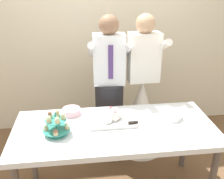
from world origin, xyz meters
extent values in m
cube|color=beige|center=(0.00, 1.44, 1.45)|extent=(5.20, 0.10, 2.90)
cube|color=silver|center=(0.00, 0.00, 0.75)|extent=(1.80, 0.80, 0.05)
cylinder|color=#564C47|center=(-0.82, 0.32, 0.36)|extent=(0.06, 0.06, 0.72)
cylinder|color=#564C47|center=(0.82, 0.32, 0.36)|extent=(0.06, 0.06, 0.72)
cylinder|color=teal|center=(-0.50, -0.05, 0.78)|extent=(0.17, 0.17, 0.01)
cylinder|color=teal|center=(-0.50, -0.05, 0.88)|extent=(0.01, 0.01, 0.21)
cylinder|color=teal|center=(-0.50, -0.05, 0.82)|extent=(0.23, 0.23, 0.01)
cylinder|color=#D1B784|center=(-0.42, -0.05, 0.84)|extent=(0.04, 0.04, 0.03)
sphere|color=beige|center=(-0.42, -0.05, 0.86)|extent=(0.04, 0.04, 0.04)
cylinder|color=#D1B784|center=(-0.51, 0.04, 0.84)|extent=(0.04, 0.04, 0.03)
sphere|color=#D6B27A|center=(-0.51, 0.04, 0.86)|extent=(0.04, 0.04, 0.04)
cylinder|color=#D1B784|center=(-0.59, -0.05, 0.84)|extent=(0.04, 0.04, 0.03)
sphere|color=beige|center=(-0.59, -0.05, 0.86)|extent=(0.04, 0.04, 0.04)
cylinder|color=#D1B784|center=(-0.50, -0.14, 0.84)|extent=(0.04, 0.04, 0.03)
sphere|color=brown|center=(-0.50, -0.14, 0.86)|extent=(0.04, 0.04, 0.04)
cylinder|color=teal|center=(-0.50, -0.05, 0.92)|extent=(0.18, 0.18, 0.01)
cylinder|color=#D1B784|center=(-0.44, -0.05, 0.93)|extent=(0.04, 0.04, 0.03)
sphere|color=beige|center=(-0.44, -0.05, 0.96)|extent=(0.04, 0.04, 0.04)
cylinder|color=#D1B784|center=(-0.49, 0.01, 0.93)|extent=(0.04, 0.04, 0.03)
sphere|color=#D6B27A|center=(-0.49, 0.01, 0.96)|extent=(0.04, 0.04, 0.04)
cylinder|color=#D1B784|center=(-0.55, -0.01, 0.93)|extent=(0.04, 0.04, 0.03)
sphere|color=brown|center=(-0.55, -0.01, 0.96)|extent=(0.04, 0.04, 0.04)
cylinder|color=#D1B784|center=(-0.55, -0.09, 0.93)|extent=(0.04, 0.04, 0.03)
sphere|color=beige|center=(-0.55, -0.09, 0.96)|extent=(0.04, 0.04, 0.04)
cylinder|color=#D1B784|center=(-0.48, -0.11, 0.93)|extent=(0.04, 0.04, 0.03)
sphere|color=beige|center=(-0.48, -0.11, 0.96)|extent=(0.04, 0.04, 0.04)
cube|color=silver|center=(-0.01, 0.10, 0.79)|extent=(0.42, 0.31, 0.02)
sphere|color=white|center=(0.03, 0.10, 0.83)|extent=(0.09, 0.09, 0.09)
sphere|color=white|center=(0.03, 0.18, 0.83)|extent=(0.09, 0.09, 0.09)
sphere|color=white|center=(-0.04, 0.14, 0.83)|extent=(0.10, 0.10, 0.10)
sphere|color=white|center=(-0.07, 0.10, 0.83)|extent=(0.08, 0.08, 0.08)
sphere|color=white|center=(-0.05, 0.03, 0.82)|extent=(0.07, 0.07, 0.07)
sphere|color=white|center=(0.01, 0.07, 0.82)|extent=(0.07, 0.07, 0.07)
sphere|color=white|center=(-0.01, 0.10, 0.84)|extent=(0.11, 0.11, 0.11)
sphere|color=#DB474C|center=(0.02, 0.12, 0.89)|extent=(0.02, 0.02, 0.02)
sphere|color=#DB474C|center=(0.01, 0.08, 0.88)|extent=(0.02, 0.02, 0.02)
sphere|color=#B21923|center=(-0.02, 0.11, 0.89)|extent=(0.02, 0.02, 0.02)
sphere|color=#DB474C|center=(-0.02, 0.16, 0.89)|extent=(0.02, 0.02, 0.02)
sphere|color=#2D1938|center=(-0.03, 0.15, 0.88)|extent=(0.02, 0.02, 0.02)
cube|color=silver|center=(0.02, -0.01, 0.80)|extent=(0.23, 0.04, 0.00)
cube|color=black|center=(0.16, 0.00, 0.81)|extent=(0.09, 0.03, 0.02)
cylinder|color=white|center=(0.55, 0.09, 0.78)|extent=(0.19, 0.19, 0.01)
cylinder|color=white|center=(0.55, 0.09, 0.79)|extent=(0.19, 0.19, 0.01)
cylinder|color=white|center=(0.55, 0.09, 0.80)|extent=(0.19, 0.19, 0.01)
cylinder|color=white|center=(0.55, 0.09, 0.81)|extent=(0.19, 0.19, 0.01)
cylinder|color=white|center=(-0.39, 0.26, 0.78)|extent=(0.24, 0.24, 0.01)
cylinder|color=#EAB7C6|center=(-0.39, 0.26, 0.82)|extent=(0.17, 0.17, 0.06)
cylinder|color=#232328|center=(0.03, 0.69, 0.46)|extent=(0.32, 0.32, 0.92)
cube|color=white|center=(0.03, 0.69, 1.19)|extent=(0.35, 0.22, 0.54)
sphere|color=#8C664C|center=(0.03, 0.69, 1.55)|extent=(0.21, 0.21, 0.21)
cylinder|color=white|center=(-0.16, 0.70, 1.30)|extent=(0.10, 0.49, 0.28)
cylinder|color=white|center=(0.22, 0.68, 1.30)|extent=(0.10, 0.49, 0.28)
cube|color=#4C3372|center=(0.03, 0.58, 1.19)|extent=(0.05, 0.01, 0.36)
cone|color=white|center=(0.41, 0.72, 0.46)|extent=(0.56, 0.56, 0.92)
cube|color=white|center=(0.41, 0.72, 1.19)|extent=(0.35, 0.21, 0.54)
sphere|color=tan|center=(0.41, 0.72, 1.55)|extent=(0.21, 0.21, 0.21)
cylinder|color=white|center=(0.22, 0.71, 1.30)|extent=(0.10, 0.49, 0.28)
cylinder|color=white|center=(0.60, 0.72, 1.30)|extent=(0.10, 0.49, 0.28)
camera|label=1|loc=(-0.27, -1.97, 2.01)|focal=41.78mm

